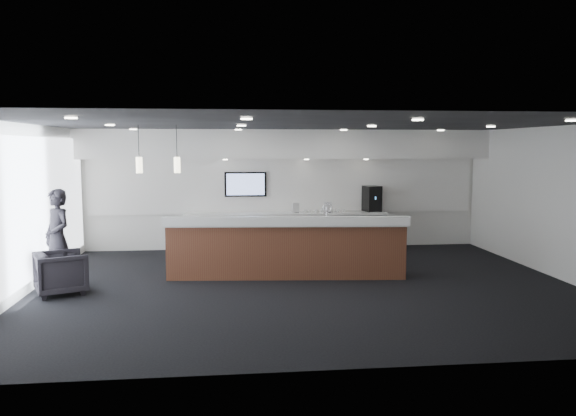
{
  "coord_description": "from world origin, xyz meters",
  "views": [
    {
      "loc": [
        -1.49,
        -10.2,
        2.6
      ],
      "look_at": [
        -0.21,
        1.3,
        1.32
      ],
      "focal_mm": 35.0,
      "sensor_mm": 36.0,
      "label": 1
    }
  ],
  "objects": [
    {
      "name": "cup_4",
      "position": [
        0.89,
        3.56,
        0.99
      ],
      "size": [
        0.12,
        0.12,
        0.08
      ],
      "primitive_type": "imported",
      "rotation": [
        0.0,
        0.0,
        2.58
      ],
      "color": "white",
      "rests_on": "back_credenza"
    },
    {
      "name": "cup_0",
      "position": [
        1.45,
        3.56,
        0.99
      ],
      "size": [
        0.09,
        0.09,
        0.08
      ],
      "primitive_type": "imported",
      "color": "white",
      "rests_on": "back_credenza"
    },
    {
      "name": "soffit_bulkhead",
      "position": [
        0.0,
        3.55,
        2.65
      ],
      "size": [
        10.0,
        0.9,
        0.7
      ],
      "primitive_type": "cube",
      "color": "white",
      "rests_on": "back_wall"
    },
    {
      "name": "left_wall",
      "position": [
        -5.0,
        0.0,
        1.5
      ],
      "size": [
        0.02,
        8.0,
        3.0
      ],
      "primitive_type": "cube",
      "color": "white",
      "rests_on": "ground"
    },
    {
      "name": "wall_tv",
      "position": [
        -1.0,
        3.91,
        1.65
      ],
      "size": [
        1.05,
        0.08,
        0.62
      ],
      "color": "black",
      "rests_on": "back_wall"
    },
    {
      "name": "right_wall",
      "position": [
        5.0,
        0.0,
        1.5
      ],
      "size": [
        0.02,
        8.0,
        3.0
      ],
      "primitive_type": "cube",
      "color": "white",
      "rests_on": "ground"
    },
    {
      "name": "lounge_guest",
      "position": [
        -4.6,
        0.45,
        0.91
      ],
      "size": [
        0.77,
        0.79,
        1.82
      ],
      "primitive_type": "imported",
      "rotation": [
        0.0,
        0.0,
        -0.82
      ],
      "color": "black",
      "rests_on": "ground"
    },
    {
      "name": "cup_6",
      "position": [
        0.61,
        3.56,
        0.99
      ],
      "size": [
        0.13,
        0.13,
        0.08
      ],
      "primitive_type": "imported",
      "rotation": [
        0.0,
        0.0,
        3.87
      ],
      "color": "white",
      "rests_on": "back_credenza"
    },
    {
      "name": "cup_2",
      "position": [
        1.17,
        3.56,
        0.99
      ],
      "size": [
        0.11,
        0.11,
        0.08
      ],
      "primitive_type": "imported",
      "rotation": [
        0.0,
        0.0,
        1.29
      ],
      "color": "white",
      "rests_on": "back_credenza"
    },
    {
      "name": "coffee_machine",
      "position": [
        2.2,
        3.68,
        1.27
      ],
      "size": [
        0.46,
        0.53,
        0.65
      ],
      "rotation": [
        0.0,
        0.0,
        0.23
      ],
      "color": "black",
      "rests_on": "back_credenza"
    },
    {
      "name": "cup_5",
      "position": [
        0.75,
        3.56,
        0.99
      ],
      "size": [
        0.1,
        0.1,
        0.08
      ],
      "primitive_type": "imported",
      "rotation": [
        0.0,
        0.0,
        3.23
      ],
      "color": "white",
      "rests_on": "back_credenza"
    },
    {
      "name": "cup_7",
      "position": [
        0.47,
        3.56,
        0.99
      ],
      "size": [
        0.11,
        0.11,
        0.08
      ],
      "primitive_type": "imported",
      "rotation": [
        0.0,
        0.0,
        4.52
      ],
      "color": "white",
      "rests_on": "back_credenza"
    },
    {
      "name": "back_wall",
      "position": [
        0.0,
        4.0,
        1.5
      ],
      "size": [
        10.0,
        0.02,
        3.0
      ],
      "primitive_type": "cube",
      "color": "white",
      "rests_on": "ground"
    },
    {
      "name": "service_counter",
      "position": [
        -0.31,
        0.75,
        0.58
      ],
      "size": [
        4.81,
        1.23,
        1.49
      ],
      "rotation": [
        0.0,
        0.0,
        -0.09
      ],
      "color": "brown",
      "rests_on": "ground"
    },
    {
      "name": "ground",
      "position": [
        0.0,
        0.0,
        0.0
      ],
      "size": [
        10.0,
        10.0,
        0.0
      ],
      "primitive_type": "plane",
      "color": "black",
      "rests_on": "ground"
    },
    {
      "name": "back_credenza",
      "position": [
        -0.0,
        3.64,
        0.48
      ],
      "size": [
        5.06,
        0.66,
        0.95
      ],
      "color": "#9DA1A6",
      "rests_on": "ground"
    },
    {
      "name": "info_sign_right",
      "position": [
        1.03,
        3.52,
        1.09
      ],
      "size": [
        0.21,
        0.02,
        0.27
      ],
      "primitive_type": "cube",
      "rotation": [
        0.0,
        0.0,
        -0.01
      ],
      "color": "silver",
      "rests_on": "back_credenza"
    },
    {
      "name": "ceiling",
      "position": [
        0.0,
        0.0,
        3.0
      ],
      "size": [
        10.0,
        8.0,
        0.02
      ],
      "primitive_type": "cube",
      "color": "black",
      "rests_on": "back_wall"
    },
    {
      "name": "ceiling_can_lights",
      "position": [
        0.0,
        0.0,
        2.97
      ],
      "size": [
        7.0,
        5.0,
        0.02
      ],
      "primitive_type": null,
      "color": "white",
      "rests_on": "ceiling"
    },
    {
      "name": "window_blinds_wall",
      "position": [
        -4.96,
        0.0,
        1.5
      ],
      "size": [
        0.04,
        7.36,
        2.55
      ],
      "primitive_type": "cube",
      "color": "silver",
      "rests_on": "left_wall"
    },
    {
      "name": "armchair",
      "position": [
        -4.4,
        -0.12,
        0.38
      ],
      "size": [
        1.09,
        1.08,
        0.76
      ],
      "primitive_type": "imported",
      "rotation": [
        0.0,
        0.0,
        1.99
      ],
      "color": "black",
      "rests_on": "ground"
    },
    {
      "name": "pendant_right",
      "position": [
        -3.1,
        0.8,
        2.25
      ],
      "size": [
        0.12,
        0.12,
        0.3
      ],
      "primitive_type": "cylinder",
      "color": "#F1E6BC",
      "rests_on": "ceiling"
    },
    {
      "name": "pendant_left",
      "position": [
        -2.4,
        0.8,
        2.25
      ],
      "size": [
        0.12,
        0.12,
        0.3
      ],
      "primitive_type": "cylinder",
      "color": "#F1E6BC",
      "rests_on": "ceiling"
    },
    {
      "name": "info_sign_left",
      "position": [
        0.23,
        3.55,
        1.07
      ],
      "size": [
        0.18,
        0.08,
        0.25
      ],
      "primitive_type": "cube",
      "rotation": [
        0.0,
        0.0,
        0.34
      ],
      "color": "silver",
      "rests_on": "back_credenza"
    },
    {
      "name": "alcove_panel",
      "position": [
        0.0,
        3.97,
        1.6
      ],
      "size": [
        9.8,
        0.06,
        1.4
      ],
      "primitive_type": "cube",
      "color": "white",
      "rests_on": "back_wall"
    },
    {
      "name": "cup_1",
      "position": [
        1.31,
        3.56,
        0.99
      ],
      "size": [
        0.13,
        0.13,
        0.08
      ],
      "primitive_type": "imported",
      "rotation": [
        0.0,
        0.0,
        0.65
      ],
      "color": "white",
      "rests_on": "back_credenza"
    },
    {
      "name": "cup_3",
      "position": [
        1.03,
        3.56,
        0.99
      ],
      "size": [
        0.12,
        0.12,
        0.08
      ],
      "primitive_type": "imported",
      "rotation": [
        0.0,
        0.0,
        1.94
      ],
      "color": "white",
      "rests_on": "back_credenza"
    }
  ]
}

